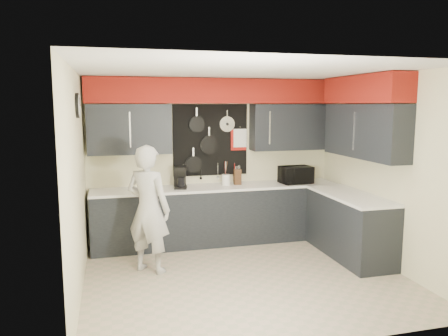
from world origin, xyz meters
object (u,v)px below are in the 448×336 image
object	(u,v)px
utensil_crock	(226,180)
person	(148,209)
knife_block	(237,177)
microwave	(296,175)
coffee_maker	(180,177)

from	to	relation	value
utensil_crock	person	bearing A→B (deg)	-142.59
knife_block	utensil_crock	bearing A→B (deg)	-171.60
microwave	person	bearing A→B (deg)	-164.51
microwave	utensil_crock	world-z (taller)	microwave
knife_block	person	bearing A→B (deg)	-141.74
microwave	knife_block	size ratio (longest dim) A/B	2.05
coffee_maker	person	distance (m)	1.13
utensil_crock	coffee_maker	size ratio (longest dim) A/B	0.51
knife_block	person	world-z (taller)	person
coffee_maker	person	world-z (taller)	person
knife_block	coffee_maker	distance (m)	0.94
coffee_maker	person	size ratio (longest dim) A/B	0.20
microwave	utensil_crock	xyz separation A→B (m)	(-1.14, 0.13, -0.05)
microwave	knife_block	world-z (taller)	microwave
coffee_maker	person	bearing A→B (deg)	-108.29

